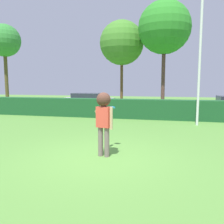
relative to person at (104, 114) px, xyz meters
name	(u,v)px	position (x,y,z in m)	size (l,w,h in m)	color
ground_plane	(100,157)	(-0.10, -0.08, -1.21)	(60.00, 60.00, 0.00)	#578E3A
person	(104,114)	(0.00, 0.00, 0.00)	(0.55, 0.83, 1.82)	slate
frisbee	(112,108)	(0.02, 0.87, 0.10)	(0.22, 0.22, 0.10)	#268CE5
lamppost	(200,54)	(3.13, 5.85, 2.20)	(0.24, 0.24, 6.19)	silver
hedge_row	(136,109)	(-0.10, 7.45, -0.65)	(24.86, 0.90, 1.12)	#1B4F27
parked_car_silver	(87,100)	(-4.69, 11.91, -0.52)	(4.23, 1.85, 1.25)	#B7B7BC
oak_tree	(4,41)	(-13.63, 13.89, 4.79)	(3.04, 3.04, 7.58)	brown
maple_tree	(164,28)	(1.22, 14.15, 5.32)	(4.29, 4.29, 8.69)	brown
birch_tree	(122,43)	(-2.62, 15.74, 4.50)	(4.05, 4.05, 7.75)	brown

